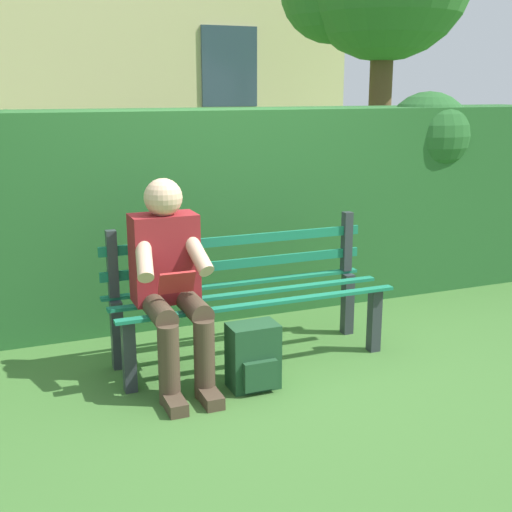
# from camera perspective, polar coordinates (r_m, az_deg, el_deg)

# --- Properties ---
(ground) EXTENTS (60.00, 60.00, 0.00)m
(ground) POSITION_cam_1_polar(r_m,az_deg,el_deg) (4.27, -0.51, -8.80)
(ground) COLOR #3D6B2D
(park_bench) EXTENTS (1.76, 0.51, 0.85)m
(park_bench) POSITION_cam_1_polar(r_m,az_deg,el_deg) (4.19, -0.88, -3.13)
(park_bench) COLOR #2D3338
(park_bench) RESTS_ON ground
(person_seated) EXTENTS (0.44, 0.73, 1.18)m
(person_seated) POSITION_cam_1_polar(r_m,az_deg,el_deg) (3.82, -7.36, -1.80)
(person_seated) COLOR maroon
(person_seated) RESTS_ON ground
(hedge_backdrop) EXTENTS (5.97, 0.87, 1.65)m
(hedge_backdrop) POSITION_cam_1_polar(r_m,az_deg,el_deg) (5.14, -2.65, 4.44)
(hedge_backdrop) COLOR #265B28
(hedge_backdrop) RESTS_ON ground
(backpack) EXTENTS (0.28, 0.26, 0.38)m
(backpack) POSITION_cam_1_polar(r_m,az_deg,el_deg) (3.82, -0.24, -8.62)
(backpack) COLOR #1E4728
(backpack) RESTS_ON ground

